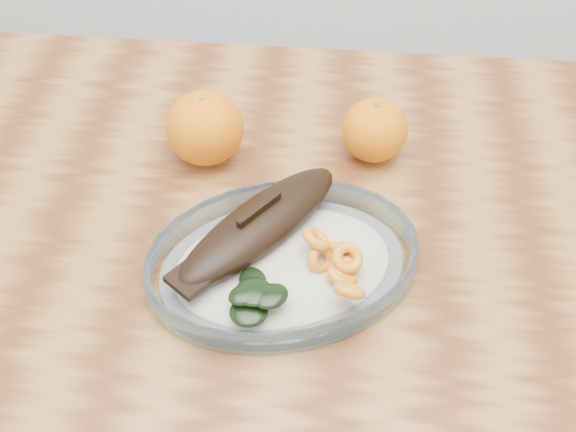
{
  "coord_description": "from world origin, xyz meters",
  "views": [
    {
      "loc": [
        0.1,
        -0.49,
        1.34
      ],
      "look_at": [
        0.05,
        0.04,
        0.77
      ],
      "focal_mm": 45.0,
      "sensor_mm": 36.0,
      "label": 1
    }
  ],
  "objects_px": {
    "dining_table": "(244,311)",
    "orange_right": "(375,130)",
    "orange_left": "(205,128)",
    "plated_meal": "(282,258)"
  },
  "relations": [
    {
      "from": "dining_table",
      "to": "orange_right",
      "type": "relative_size",
      "value": 15.26
    },
    {
      "from": "plated_meal",
      "to": "orange_left",
      "type": "relative_size",
      "value": 7.14
    },
    {
      "from": "plated_meal",
      "to": "orange_right",
      "type": "bearing_deg",
      "value": 44.4
    },
    {
      "from": "plated_meal",
      "to": "orange_left",
      "type": "distance_m",
      "value": 0.2
    },
    {
      "from": "plated_meal",
      "to": "orange_left",
      "type": "xyz_separation_m",
      "value": [
        -0.11,
        0.17,
        0.03
      ]
    },
    {
      "from": "orange_left",
      "to": "orange_right",
      "type": "xyz_separation_m",
      "value": [
        0.2,
        0.02,
        -0.01
      ]
    },
    {
      "from": "plated_meal",
      "to": "orange_left",
      "type": "height_order",
      "value": "orange_left"
    },
    {
      "from": "orange_right",
      "to": "orange_left",
      "type": "bearing_deg",
      "value": -173.78
    },
    {
      "from": "plated_meal",
      "to": "orange_left",
      "type": "bearing_deg",
      "value": 102.9
    },
    {
      "from": "dining_table",
      "to": "orange_left",
      "type": "height_order",
      "value": "orange_left"
    }
  ]
}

